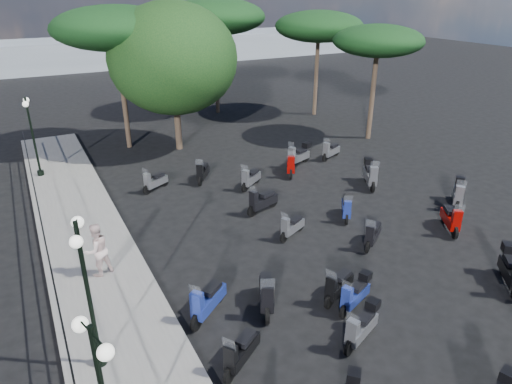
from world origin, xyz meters
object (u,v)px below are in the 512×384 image
scooter_19 (346,209)px  pine_1 (319,27)px  scooter_14 (262,201)px  pine_3 (378,41)px  scooter_2 (361,327)px  pedestrian_far (97,250)px  scooter_24 (458,194)px  broadleaf_tree (173,59)px  scooter_26 (331,151)px  scooter_3 (207,301)px  scooter_1 (241,352)px  scooter_12 (355,294)px  scooter_6 (338,286)px  scooter_25 (370,175)px  scooter_10 (203,172)px  scooter_9 (251,179)px  scooter_8 (292,227)px  scooter_17 (512,271)px  scooter_4 (155,182)px  scooter_13 (372,234)px  scooter_20 (299,155)px  lamp_post_2 (32,132)px  pine_0 (215,17)px  pine_2 (115,28)px  lamp_post_1 (87,288)px  scooter_15 (291,165)px  scooter_7 (266,294)px  scooter_18 (451,219)px

scooter_19 → pine_1: bearing=-85.1°
scooter_14 → scooter_19: 3.37m
pine_3 → scooter_2: bearing=-131.1°
pedestrian_far → scooter_24: 14.39m
broadleaf_tree → scooter_26: bearing=-39.2°
scooter_19 → pine_3: bearing=-100.1°
scooter_3 → scooter_24: bearing=-120.2°
scooter_1 → scooter_12: 3.90m
scooter_6 → scooter_25: size_ratio=0.88×
scooter_10 → scooter_9: bearing=168.0°
scooter_8 → scooter_17: 7.16m
scooter_4 → scooter_12: bearing=165.6°
scooter_2 → broadleaf_tree: 17.57m
scooter_13 → scooter_20: (2.01, 7.97, 0.09)m
scooter_1 → scooter_8: bearing=-77.3°
scooter_25 → scooter_26: bearing=-68.8°
scooter_9 → scooter_19: (1.97, -4.46, -0.03)m
scooter_4 → lamp_post_2: bearing=19.6°
scooter_20 → scooter_24: bearing=-174.4°
scooter_10 → pine_0: bearing=-82.5°
scooter_1 → pine_2: pine_2 is taller
scooter_10 → scooter_3: bearing=103.2°
scooter_14 → scooter_26: bearing=-76.1°
scooter_19 → lamp_post_1: bearing=54.0°
scooter_6 → scooter_15: 9.80m
scooter_1 → scooter_10: bearing=-51.8°
scooter_3 → scooter_8: size_ratio=1.07×
scooter_10 → pine_3: 12.61m
pine_2 → lamp_post_2: bearing=-151.4°
pine_3 → scooter_14: bearing=-151.3°
scooter_26 → pine_2: pine_2 is taller
broadleaf_tree → pine_0: bearing=51.3°
scooter_4 → scooter_3: bearing=144.1°
scooter_24 → pine_2: size_ratio=0.19×
scooter_24 → broadleaf_tree: 15.45m
scooter_3 → scooter_17: scooter_17 is taller
scooter_7 → scooter_18: size_ratio=1.10×
scooter_12 → scooter_26: bearing=-55.2°
scooter_8 → scooter_9: 4.76m
scooter_10 → scooter_25: 7.79m
scooter_7 → scooter_9: bearing=-87.5°
lamp_post_1 → scooter_17: 12.15m
scooter_1 → scooter_13: (6.63, 2.94, -0.01)m
scooter_10 → scooter_25: bearing=-177.8°
scooter_17 → pine_1: size_ratio=0.22×
lamp_post_1 → scooter_10: (6.49, 9.69, -1.90)m
scooter_7 → scooter_17: 7.58m
scooter_26 → scooter_20: bearing=67.0°
scooter_3 → scooter_4: bearing=-45.6°
scooter_24 → pine_2: pine_2 is taller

